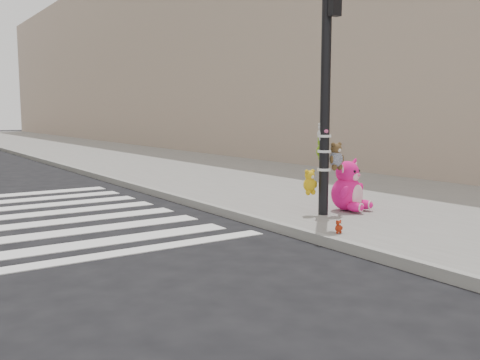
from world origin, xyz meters
TOP-DOWN VIEW (x-y plane):
  - ground at (0.00, 0.00)m, footprint 120.00×120.00m
  - sidewalk_near at (5.00, 10.00)m, footprint 7.00×80.00m
  - curb_edge at (1.55, 10.00)m, footprint 0.12×80.00m
  - bld_near at (10.50, 20.00)m, footprint 5.00×60.00m
  - signal_pole at (2.62, 1.82)m, footprint 0.72×0.49m
  - pink_bunny at (3.21, 1.83)m, footprint 0.71×0.78m
  - red_teddy at (1.80, 0.62)m, footprint 0.14×0.11m

SIDE VIEW (x-z plane):
  - ground at x=0.00m, z-range 0.00..0.00m
  - sidewalk_near at x=5.00m, z-range 0.00..0.14m
  - curb_edge at x=1.55m, z-range -0.01..0.15m
  - red_teddy at x=1.80m, z-range 0.14..0.33m
  - pink_bunny at x=3.21m, z-range 0.06..0.97m
  - signal_pole at x=2.62m, z-range -0.27..3.73m
  - bld_near at x=10.50m, z-range 0.00..10.00m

